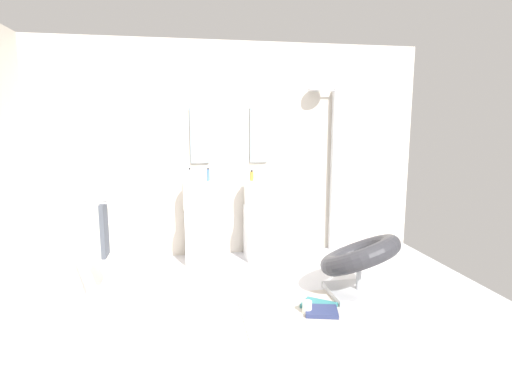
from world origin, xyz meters
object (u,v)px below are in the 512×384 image
object	(u,v)px
magazine_navy	(321,311)
magazine_teal	(319,305)
pedestal_sink_left	(202,221)
towel_rack	(101,232)
lounge_chair	(360,260)
coffee_mug	(307,307)
soap_bottle_grey	(190,175)
soap_bottle_blue	(208,175)
pedestal_sink_right	(262,218)
soap_bottle_amber	(252,176)
shower_column	(335,167)

from	to	relation	value
magazine_navy	magazine_teal	xyz separation A→B (m)	(0.02, 0.12, -0.00)
pedestal_sink_left	towel_rack	size ratio (longest dim) A/B	1.11
lounge_chair	coffee_mug	size ratio (longest dim) A/B	10.21
soap_bottle_grey	soap_bottle_blue	distance (m)	0.22
pedestal_sink_right	soap_bottle_grey	world-z (taller)	soap_bottle_grey
pedestal_sink_left	coffee_mug	size ratio (longest dim) A/B	9.76
lounge_chair	magazine_teal	size ratio (longest dim) A/B	3.82
magazine_navy	soap_bottle_amber	size ratio (longest dim) A/B	2.17
shower_column	coffee_mug	xyz separation A→B (m)	(-0.89, -1.75, -1.02)
pedestal_sink_right	soap_bottle_amber	distance (m)	0.54
coffee_mug	soap_bottle_blue	distance (m)	2.04
pedestal_sink_left	lounge_chair	size ratio (longest dim) A/B	0.96
coffee_mug	soap_bottle_amber	bearing A→B (deg)	98.03
pedestal_sink_left	soap_bottle_grey	size ratio (longest dim) A/B	6.41
magazine_teal	soap_bottle_grey	size ratio (longest dim) A/B	1.76
coffee_mug	towel_rack	bearing A→B (deg)	159.23
pedestal_sink_left	magazine_navy	world-z (taller)	pedestal_sink_left
shower_column	soap_bottle_grey	size ratio (longest dim) A/B	12.46
pedestal_sink_right	towel_rack	world-z (taller)	pedestal_sink_right
lounge_chair	magazine_navy	size ratio (longest dim) A/B	4.03
magazine_teal	soap_bottle_amber	bearing A→B (deg)	141.53
coffee_mug	soap_bottle_grey	bearing A→B (deg)	120.64
shower_column	coffee_mug	distance (m)	2.21
pedestal_sink_left	pedestal_sink_right	size ratio (longest dim) A/B	1.00
pedestal_sink_left	magazine_teal	xyz separation A→B (m)	(0.96, -1.47, -0.46)
pedestal_sink_left	magazine_teal	bearing A→B (deg)	-56.77
magazine_navy	magazine_teal	distance (m)	0.12
lounge_chair	magazine_navy	distance (m)	0.66
soap_bottle_blue	coffee_mug	bearing A→B (deg)	-65.99
magazine_teal	soap_bottle_blue	world-z (taller)	soap_bottle_blue
magazine_teal	soap_bottle_grey	bearing A→B (deg)	163.65
pedestal_sink_right	towel_rack	xyz separation A→B (m)	(-1.68, -0.89, 0.14)
pedestal_sink_right	towel_rack	size ratio (longest dim) A/B	1.11
pedestal_sink_right	shower_column	world-z (taller)	shower_column
towel_rack	soap_bottle_grey	bearing A→B (deg)	48.26
pedestal_sink_right	soap_bottle_amber	bearing A→B (deg)	174.56
towel_rack	coffee_mug	distance (m)	1.99
pedestal_sink_left	soap_bottle_grey	xyz separation A→B (m)	(-0.13, 0.04, 0.54)
pedestal_sink_left	towel_rack	xyz separation A→B (m)	(-0.96, -0.89, 0.14)
shower_column	towel_rack	world-z (taller)	shower_column
pedestal_sink_left	pedestal_sink_right	world-z (taller)	same
towel_rack	soap_bottle_amber	xyz separation A→B (m)	(1.56, 0.90, 0.38)
pedestal_sink_left	coffee_mug	distance (m)	1.82
shower_column	coffee_mug	world-z (taller)	shower_column
pedestal_sink_left	soap_bottle_blue	distance (m)	0.55
shower_column	soap_bottle_amber	bearing A→B (deg)	-171.21
pedestal_sink_right	shower_column	size ratio (longest dim) A/B	0.51
soap_bottle_blue	magazine_navy	bearing A→B (deg)	-62.91
coffee_mug	soap_bottle_amber	world-z (taller)	soap_bottle_amber
magazine_teal	soap_bottle_blue	xyz separation A→B (m)	(-0.87, 1.55, 1.00)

